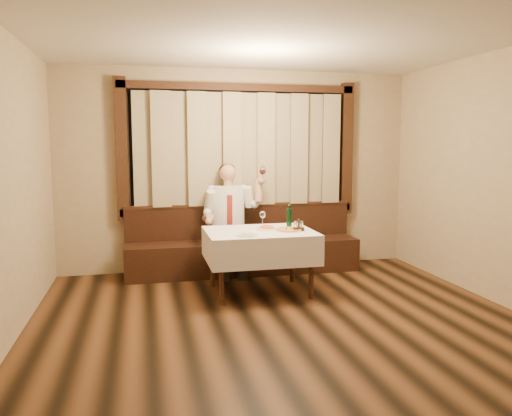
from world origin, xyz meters
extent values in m
cube|color=black|center=(0.00, 0.00, -0.01)|extent=(5.00, 6.00, 0.01)
cube|color=silver|center=(0.00, 0.00, 2.80)|extent=(5.00, 6.00, 0.01)
cube|color=tan|center=(0.00, 3.00, 1.40)|extent=(5.00, 0.01, 2.80)
cube|color=black|center=(0.00, 2.98, 1.70)|extent=(3.00, 0.02, 1.60)
cube|color=orange|center=(-0.70, 2.97, 1.40)|extent=(0.50, 0.01, 0.40)
cube|color=black|center=(0.00, 2.94, 0.85)|extent=(3.30, 0.12, 0.10)
cube|color=black|center=(0.00, 2.94, 2.55)|extent=(3.30, 0.12, 0.10)
cube|color=black|center=(-1.60, 2.94, 1.70)|extent=(0.16, 0.12, 1.90)
cube|color=black|center=(1.60, 2.94, 1.70)|extent=(0.16, 0.12, 1.90)
cube|color=#867B56|center=(0.00, 2.88, 1.70)|extent=(2.90, 0.08, 1.55)
cube|color=black|center=(0.00, 2.68, 0.23)|extent=(3.20, 0.60, 0.45)
cube|color=black|center=(0.00, 2.92, 0.68)|extent=(3.20, 0.12, 0.45)
cube|color=black|center=(0.00, 2.92, 0.92)|extent=(3.20, 0.14, 0.04)
cylinder|color=black|center=(-0.52, 1.33, 0.35)|extent=(0.06, 0.06, 0.71)
cylinder|color=black|center=(0.52, 1.33, 0.35)|extent=(0.06, 0.06, 0.71)
cylinder|color=black|center=(-0.52, 2.07, 0.35)|extent=(0.06, 0.06, 0.71)
cylinder|color=black|center=(0.52, 2.07, 0.35)|extent=(0.06, 0.06, 0.71)
cube|color=black|center=(0.00, 1.70, 0.73)|extent=(1.20, 0.90, 0.04)
cube|color=white|center=(0.00, 1.70, 0.75)|extent=(1.26, 0.96, 0.01)
cube|color=white|center=(0.00, 1.22, 0.58)|extent=(1.26, 0.01, 0.35)
cube|color=white|center=(0.00, 2.18, 0.58)|extent=(1.26, 0.01, 0.35)
cube|color=white|center=(-0.63, 1.70, 0.58)|extent=(0.01, 0.96, 0.35)
cube|color=white|center=(0.63, 1.70, 0.58)|extent=(0.01, 0.96, 0.35)
cylinder|color=white|center=(0.33, 1.60, 0.76)|extent=(0.31, 0.31, 0.01)
cylinder|color=#D2561F|center=(0.33, 1.60, 0.77)|extent=(0.28, 0.28, 0.01)
torus|color=#BD8548|center=(0.33, 1.60, 0.77)|extent=(0.29, 0.29, 0.02)
sphere|color=black|center=(0.30, 1.62, 0.78)|extent=(0.02, 0.02, 0.02)
sphere|color=black|center=(0.36, 1.59, 0.78)|extent=(0.02, 0.02, 0.02)
cylinder|color=white|center=(0.10, 1.76, 0.76)|extent=(0.27, 0.27, 0.02)
ellipsoid|color=#CA4D20|center=(0.10, 1.76, 0.81)|extent=(0.17, 0.17, 0.07)
cylinder|color=white|center=(-0.21, 1.40, 0.76)|extent=(0.25, 0.25, 0.02)
ellipsoid|color=beige|center=(-0.21, 1.40, 0.81)|extent=(0.15, 0.15, 0.07)
cylinder|color=#0E4420|center=(0.38, 1.76, 0.88)|extent=(0.06, 0.06, 0.24)
cylinder|color=#0E4420|center=(0.38, 1.76, 1.01)|extent=(0.03, 0.03, 0.06)
cylinder|color=silver|center=(0.38, 1.76, 1.05)|extent=(0.03, 0.03, 0.01)
cylinder|color=white|center=(0.08, 1.90, 0.76)|extent=(0.07, 0.07, 0.01)
cylinder|color=white|center=(0.08, 1.90, 0.82)|extent=(0.01, 0.01, 0.11)
ellipsoid|color=white|center=(0.08, 1.90, 0.92)|extent=(0.08, 0.08, 0.09)
cube|color=black|center=(0.44, 1.57, 0.78)|extent=(0.13, 0.08, 0.04)
cube|color=black|center=(0.44, 1.57, 0.85)|extent=(0.02, 0.06, 0.10)
cylinder|color=white|center=(0.40, 1.58, 0.82)|extent=(0.03, 0.03, 0.07)
cylinder|color=silver|center=(0.40, 1.58, 0.87)|extent=(0.04, 0.04, 0.01)
cylinder|color=white|center=(0.48, 1.57, 0.82)|extent=(0.03, 0.03, 0.07)
cylinder|color=silver|center=(0.48, 1.57, 0.87)|extent=(0.04, 0.04, 0.01)
cube|color=black|center=(-0.21, 2.55, 0.54)|extent=(0.43, 0.49, 0.17)
cube|color=black|center=(-0.33, 2.31, 0.23)|extent=(0.12, 0.13, 0.45)
cube|color=black|center=(-0.09, 2.31, 0.23)|extent=(0.12, 0.13, 0.45)
ellipsoid|color=white|center=(-0.21, 2.71, 0.91)|extent=(0.45, 0.28, 0.58)
cube|color=maroon|center=(-0.21, 2.57, 0.88)|extent=(0.07, 0.01, 0.43)
cylinder|color=tan|center=(-0.21, 2.71, 1.25)|extent=(0.11, 0.11, 0.09)
sphere|color=tan|center=(-0.21, 2.71, 1.39)|extent=(0.23, 0.23, 0.23)
ellipsoid|color=black|center=(-0.21, 2.74, 1.42)|extent=(0.23, 0.23, 0.17)
sphere|color=white|center=(-0.43, 2.71, 1.15)|extent=(0.14, 0.14, 0.14)
sphere|color=white|center=(0.01, 2.71, 1.15)|extent=(0.14, 0.14, 0.14)
sphere|color=tan|center=(-0.53, 2.27, 0.80)|extent=(0.09, 0.09, 0.09)
sphere|color=tan|center=(0.22, 2.53, 1.29)|extent=(0.10, 0.10, 0.10)
cylinder|color=white|center=(0.22, 2.50, 1.33)|extent=(0.01, 0.01, 0.12)
ellipsoid|color=white|center=(0.22, 2.50, 1.43)|extent=(0.09, 0.09, 0.11)
ellipsoid|color=#4C070F|center=(0.22, 2.50, 1.40)|extent=(0.07, 0.07, 0.06)
camera|label=1|loc=(-1.33, -3.96, 1.77)|focal=35.00mm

